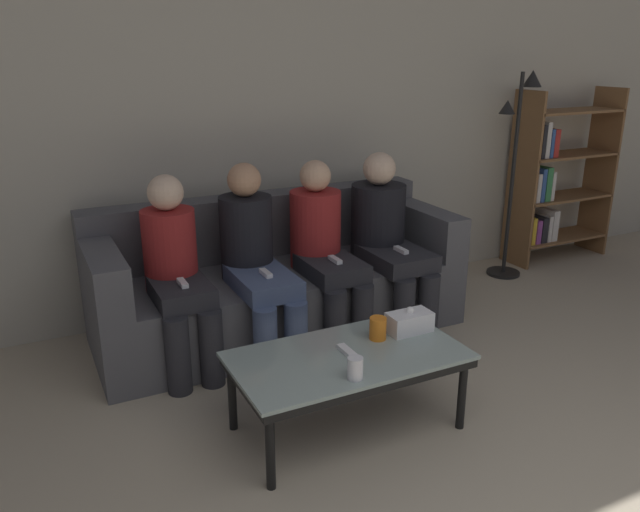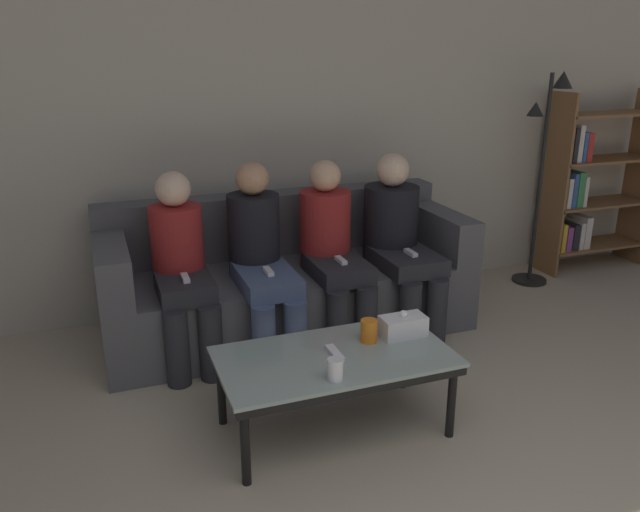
# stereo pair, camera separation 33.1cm
# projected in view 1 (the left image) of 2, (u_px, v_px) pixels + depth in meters

# --- Properties ---
(wall_back) EXTENTS (12.00, 0.06, 2.60)m
(wall_back) POSITION_uv_depth(u_px,v_px,m) (243.00, 117.00, 4.07)
(wall_back) COLOR #B7B2A3
(wall_back) RESTS_ON ground_plane
(couch) EXTENTS (2.27, 0.85, 0.83)m
(couch) POSITION_uv_depth(u_px,v_px,m) (276.00, 283.00, 3.96)
(couch) COLOR #515156
(couch) RESTS_ON ground_plane
(coffee_table) EXTENTS (1.07, 0.57, 0.39)m
(coffee_table) POSITION_uv_depth(u_px,v_px,m) (348.00, 362.00, 2.87)
(coffee_table) COLOR #8C9E99
(coffee_table) RESTS_ON ground_plane
(cup_near_left) EXTENTS (0.08, 0.08, 0.11)m
(cup_near_left) POSITION_uv_depth(u_px,v_px,m) (378.00, 328.00, 2.99)
(cup_near_left) COLOR orange
(cup_near_left) RESTS_ON coffee_table
(cup_near_right) EXTENTS (0.07, 0.07, 0.10)m
(cup_near_right) POSITION_uv_depth(u_px,v_px,m) (355.00, 368.00, 2.63)
(cup_near_right) COLOR silver
(cup_near_right) RESTS_ON coffee_table
(tissue_box) EXTENTS (0.22, 0.12, 0.13)m
(tissue_box) POSITION_uv_depth(u_px,v_px,m) (409.00, 322.00, 3.07)
(tissue_box) COLOR white
(tissue_box) RESTS_ON coffee_table
(game_remote) EXTENTS (0.04, 0.15, 0.02)m
(game_remote) POSITION_uv_depth(u_px,v_px,m) (348.00, 352.00, 2.86)
(game_remote) COLOR white
(game_remote) RESTS_ON coffee_table
(bookshelf) EXTENTS (0.92, 0.32, 1.42)m
(bookshelf) POSITION_uv_depth(u_px,v_px,m) (552.00, 181.00, 5.17)
(bookshelf) COLOR brown
(bookshelf) RESTS_ON ground_plane
(standing_lamp) EXTENTS (0.31, 0.26, 1.57)m
(standing_lamp) POSITION_uv_depth(u_px,v_px,m) (516.00, 154.00, 4.72)
(standing_lamp) COLOR black
(standing_lamp) RESTS_ON ground_plane
(seated_person_left_end) EXTENTS (0.31, 0.62, 1.08)m
(seated_person_left_end) POSITION_uv_depth(u_px,v_px,m) (176.00, 270.00, 3.40)
(seated_person_left_end) COLOR #28282D
(seated_person_left_end) RESTS_ON ground_plane
(seated_person_mid_left) EXTENTS (0.31, 0.72, 1.11)m
(seated_person_mid_left) POSITION_uv_depth(u_px,v_px,m) (255.00, 257.00, 3.57)
(seated_person_mid_left) COLOR #47567A
(seated_person_mid_left) RESTS_ON ground_plane
(seated_person_mid_right) EXTENTS (0.31, 0.66, 1.09)m
(seated_person_mid_right) POSITION_uv_depth(u_px,v_px,m) (324.00, 247.00, 3.78)
(seated_person_mid_right) COLOR #28282D
(seated_person_mid_right) RESTS_ON ground_plane
(seated_person_right_end) EXTENTS (0.35, 0.71, 1.11)m
(seated_person_right_end) POSITION_uv_depth(u_px,v_px,m) (387.00, 235.00, 3.97)
(seated_person_right_end) COLOR #28282D
(seated_person_right_end) RESTS_ON ground_plane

